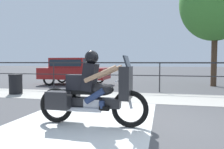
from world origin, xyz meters
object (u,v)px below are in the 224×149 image
parked_car (73,69)px  tree_behind_sign (216,2)px  motorcycle (91,92)px  trash_bin (16,84)px

parked_car → tree_behind_sign: tree_behind_sign is taller
tree_behind_sign → motorcycle: bearing=-116.2°
trash_bin → tree_behind_sign: bearing=30.1°
parked_car → trash_bin: size_ratio=4.73×
parked_car → motorcycle: bearing=-68.0°
motorcycle → tree_behind_sign: (4.20, 8.54, 3.85)m
motorcycle → parked_car: motorcycle is taller
motorcycle → tree_behind_sign: tree_behind_sign is taller
tree_behind_sign → parked_car: bearing=-172.9°
tree_behind_sign → trash_bin: bearing=-149.9°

